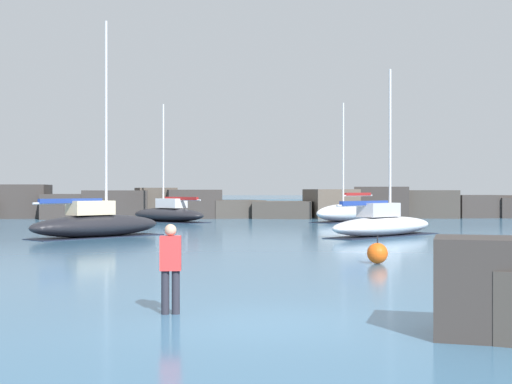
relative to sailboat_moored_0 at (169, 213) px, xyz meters
name	(u,v)px	position (x,y,z in m)	size (l,w,h in m)	color
ground_plane	(273,323)	(4.44, -37.02, -0.58)	(600.00, 600.00, 0.00)	#3D6B8E
open_sea_beyond	(227,203)	(4.44, 67.17, -0.57)	(400.00, 116.00, 0.01)	#2D5B7F
breakwater_jetty	(243,205)	(5.29, 7.02, 0.44)	(57.98, 6.87, 2.58)	#4C443D
sailboat_moored_0	(169,213)	(0.00, 0.00, 0.00)	(6.15, 5.97, 8.01)	black
sailboat_moored_4	(347,212)	(12.23, 0.08, 0.06)	(6.12, 6.76, 8.09)	white
sailboat_moored_5	(383,224)	(11.13, -15.49, -0.01)	(6.54, 6.06, 7.87)	white
sailboat_moored_6	(96,223)	(-2.12, -15.67, 0.05)	(6.14, 5.94, 9.95)	black
mooring_buoy_orange_near	(377,253)	(8.14, -27.93, -0.27)	(0.61, 0.61, 0.81)	#EA5914
person_on_rocks	(171,264)	(2.73, -36.13, 0.28)	(0.36, 0.22, 1.55)	#282833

